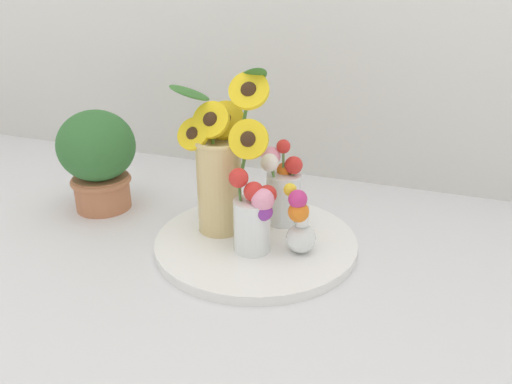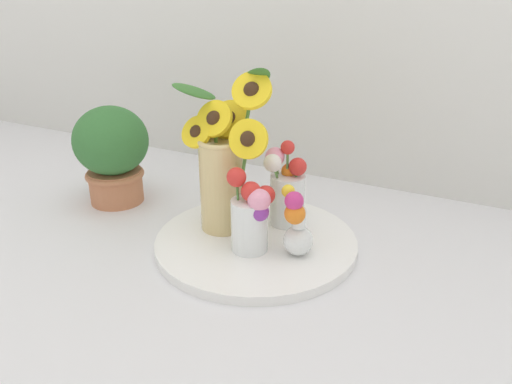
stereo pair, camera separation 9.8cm
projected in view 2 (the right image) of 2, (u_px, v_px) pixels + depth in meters
The scene contains 7 objects.
ground_plane at pixel (236, 250), 1.01m from camera, with size 6.00×6.00×0.00m, color silver.
serving_tray at pixel (256, 242), 1.02m from camera, with size 0.41×0.41×0.02m.
mason_jar_sunflowers at pixel (223, 166), 1.01m from camera, with size 0.21×0.17×0.35m.
vase_small_center at pixel (251, 215), 0.95m from camera, with size 0.09×0.08×0.17m.
vase_bulb_right at pixel (297, 226), 0.94m from camera, with size 0.07×0.06×0.13m.
vase_small_back at pixel (286, 189), 1.05m from camera, with size 0.09×0.08×0.18m.
potted_plant at pixel (112, 151), 1.18m from camera, with size 0.18×0.18×0.24m.
Camera 2 is at (0.43, -0.77, 0.51)m, focal length 35.00 mm.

